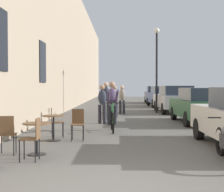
{
  "coord_description": "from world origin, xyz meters",
  "views": [
    {
      "loc": [
        0.0,
        -4.64,
        1.55
      ],
      "look_at": [
        -0.36,
        12.89,
        1.03
      ],
      "focal_mm": 53.44,
      "sensor_mm": 36.0,
      "label": 1
    }
  ],
  "objects_px": {
    "cafe_chair_near_toward_street": "(33,136)",
    "pedestrian_near": "(102,102)",
    "cyclist_on_bicycle": "(112,107)",
    "parked_car_fourth": "(162,96)",
    "pedestrian_mid": "(106,99)",
    "street_lamp": "(157,59)",
    "cafe_table_mid": "(53,122)",
    "cafe_chair_mid_toward_street": "(78,122)",
    "cafe_chair_near_toward_wall": "(7,132)",
    "parked_car_second": "(199,105)",
    "cafe_chair_mid_toward_wall": "(55,120)",
    "cafe_table_near": "(37,132)",
    "parked_car_third": "(174,99)",
    "pedestrian_furthest": "(122,98)",
    "parked_car_fifth": "(156,94)",
    "pedestrian_far": "(115,99)"
  },
  "relations": [
    {
      "from": "parked_car_fifth",
      "to": "cyclist_on_bicycle",
      "type": "bearing_deg",
      "value": -100.75
    },
    {
      "from": "cafe_chair_mid_toward_wall",
      "to": "pedestrian_far",
      "type": "bearing_deg",
      "value": 75.65
    },
    {
      "from": "pedestrian_mid",
      "to": "street_lamp",
      "type": "bearing_deg",
      "value": 55.7
    },
    {
      "from": "cafe_chair_mid_toward_wall",
      "to": "cafe_chair_near_toward_street",
      "type": "bearing_deg",
      "value": -87.19
    },
    {
      "from": "cafe_chair_mid_toward_wall",
      "to": "parked_car_third",
      "type": "xyz_separation_m",
      "value": [
        5.17,
        9.55,
        0.3
      ]
    },
    {
      "from": "pedestrian_mid",
      "to": "cyclist_on_bicycle",
      "type": "bearing_deg",
      "value": -84.53
    },
    {
      "from": "cafe_chair_mid_toward_wall",
      "to": "parked_car_third",
      "type": "distance_m",
      "value": 10.86
    },
    {
      "from": "pedestrian_mid",
      "to": "parked_car_second",
      "type": "bearing_deg",
      "value": -18.87
    },
    {
      "from": "cafe_chair_near_toward_street",
      "to": "cafe_table_mid",
      "type": "height_order",
      "value": "cafe_chair_near_toward_street"
    },
    {
      "from": "cafe_table_near",
      "to": "cyclist_on_bicycle",
      "type": "height_order",
      "value": "cyclist_on_bicycle"
    },
    {
      "from": "cafe_chair_mid_toward_wall",
      "to": "pedestrian_mid",
      "type": "xyz_separation_m",
      "value": [
        1.34,
        5.26,
        0.46
      ]
    },
    {
      "from": "cafe_table_mid",
      "to": "cafe_chair_mid_toward_street",
      "type": "height_order",
      "value": "cafe_chair_mid_toward_street"
    },
    {
      "from": "cafe_chair_near_toward_wall",
      "to": "street_lamp",
      "type": "height_order",
      "value": "street_lamp"
    },
    {
      "from": "pedestrian_mid",
      "to": "cafe_chair_near_toward_street",
      "type": "bearing_deg",
      "value": -97.99
    },
    {
      "from": "cyclist_on_bicycle",
      "to": "parked_car_fourth",
      "type": "distance_m",
      "value": 13.98
    },
    {
      "from": "cafe_chair_near_toward_street",
      "to": "parked_car_fifth",
      "type": "height_order",
      "value": "parked_car_fifth"
    },
    {
      "from": "pedestrian_furthest",
      "to": "parked_car_fifth",
      "type": "height_order",
      "value": "pedestrian_furthest"
    },
    {
      "from": "pedestrian_far",
      "to": "parked_car_second",
      "type": "xyz_separation_m",
      "value": [
        3.56,
        -2.79,
        -0.13
      ]
    },
    {
      "from": "cafe_table_near",
      "to": "cafe_table_mid",
      "type": "height_order",
      "value": "same"
    },
    {
      "from": "cafe_table_near",
      "to": "parked_car_third",
      "type": "bearing_deg",
      "value": 67.19
    },
    {
      "from": "cyclist_on_bicycle",
      "to": "parked_car_third",
      "type": "bearing_deg",
      "value": 66.7
    },
    {
      "from": "cafe_table_near",
      "to": "cafe_chair_mid_toward_wall",
      "type": "bearing_deg",
      "value": 91.8
    },
    {
      "from": "pedestrian_mid",
      "to": "street_lamp",
      "type": "xyz_separation_m",
      "value": [
        2.77,
        4.07,
        2.13
      ]
    },
    {
      "from": "cafe_chair_mid_toward_street",
      "to": "cyclist_on_bicycle",
      "type": "height_order",
      "value": "cyclist_on_bicycle"
    },
    {
      "from": "cafe_chair_near_toward_street",
      "to": "pedestrian_near",
      "type": "bearing_deg",
      "value": 81.12
    },
    {
      "from": "cyclist_on_bicycle",
      "to": "street_lamp",
      "type": "bearing_deg",
      "value": 72.86
    },
    {
      "from": "cafe_chair_near_toward_street",
      "to": "parked_car_third",
      "type": "distance_m",
      "value": 13.67
    },
    {
      "from": "cafe_chair_mid_toward_street",
      "to": "pedestrian_mid",
      "type": "xyz_separation_m",
      "value": [
        0.59,
        5.79,
        0.46
      ]
    },
    {
      "from": "pedestrian_near",
      "to": "street_lamp",
      "type": "xyz_separation_m",
      "value": [
        2.88,
        5.57,
        2.2
      ]
    },
    {
      "from": "cafe_table_near",
      "to": "parked_car_fourth",
      "type": "bearing_deg",
      "value": 73.86
    },
    {
      "from": "parked_car_fourth",
      "to": "cafe_chair_mid_toward_street",
      "type": "bearing_deg",
      "value": -105.83
    },
    {
      "from": "cafe_chair_mid_toward_street",
      "to": "parked_car_fourth",
      "type": "bearing_deg",
      "value": 74.17
    },
    {
      "from": "cafe_chair_mid_toward_street",
      "to": "parked_car_fifth",
      "type": "bearing_deg",
      "value": 77.77
    },
    {
      "from": "cafe_chair_near_toward_wall",
      "to": "cafe_chair_mid_toward_street",
      "type": "relative_size",
      "value": 1.0
    },
    {
      "from": "cyclist_on_bicycle",
      "to": "parked_car_second",
      "type": "distance_m",
      "value": 4.31
    },
    {
      "from": "pedestrian_far",
      "to": "pedestrian_furthest",
      "type": "distance_m",
      "value": 1.73
    },
    {
      "from": "cafe_chair_mid_toward_wall",
      "to": "parked_car_fifth",
      "type": "relative_size",
      "value": 0.2
    },
    {
      "from": "cafe_chair_mid_toward_wall",
      "to": "pedestrian_near",
      "type": "xyz_separation_m",
      "value": [
        1.24,
        3.75,
        0.39
      ]
    },
    {
      "from": "cafe_chair_near_toward_street",
      "to": "cafe_table_mid",
      "type": "xyz_separation_m",
      "value": [
        -0.08,
        2.56,
        0.0
      ]
    },
    {
      "from": "cyclist_on_bicycle",
      "to": "pedestrian_furthest",
      "type": "relative_size",
      "value": 1.11
    },
    {
      "from": "cafe_table_mid",
      "to": "pedestrian_near",
      "type": "relative_size",
      "value": 0.45
    },
    {
      "from": "cafe_chair_mid_toward_street",
      "to": "pedestrian_mid",
      "type": "height_order",
      "value": "pedestrian_mid"
    },
    {
      "from": "cyclist_on_bicycle",
      "to": "pedestrian_far",
      "type": "height_order",
      "value": "cyclist_on_bicycle"
    },
    {
      "from": "pedestrian_furthest",
      "to": "parked_car_fifth",
      "type": "bearing_deg",
      "value": 75.12
    },
    {
      "from": "pedestrian_far",
      "to": "pedestrian_mid",
      "type": "bearing_deg",
      "value": -104.53
    },
    {
      "from": "cafe_table_mid",
      "to": "parked_car_fourth",
      "type": "xyz_separation_m",
      "value": [
        5.1,
        15.65,
        0.28
      ]
    },
    {
      "from": "cafe_chair_near_toward_street",
      "to": "pedestrian_mid",
      "type": "distance_m",
      "value": 8.52
    },
    {
      "from": "parked_car_second",
      "to": "parked_car_fourth",
      "type": "relative_size",
      "value": 0.95
    },
    {
      "from": "parked_car_fifth",
      "to": "street_lamp",
      "type": "bearing_deg",
      "value": -96.0
    },
    {
      "from": "pedestrian_furthest",
      "to": "parked_car_third",
      "type": "relative_size",
      "value": 0.36
    }
  ]
}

